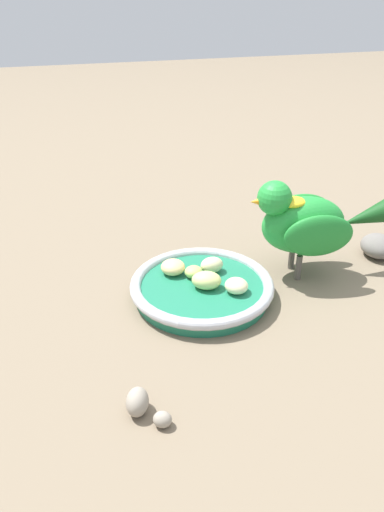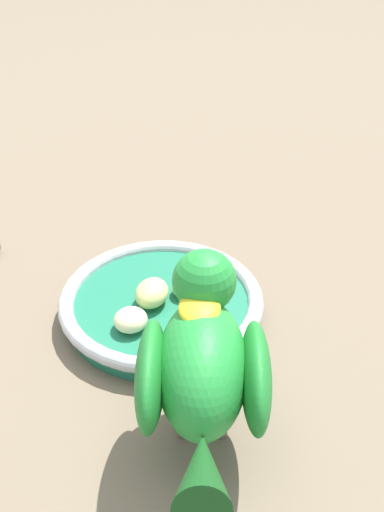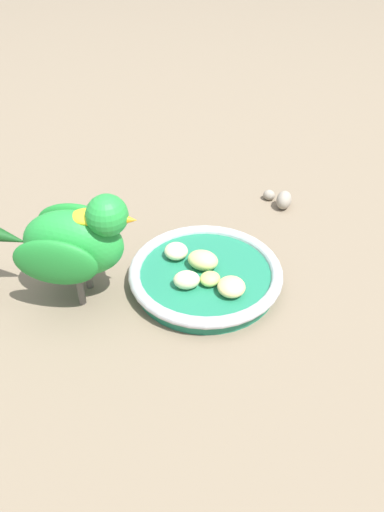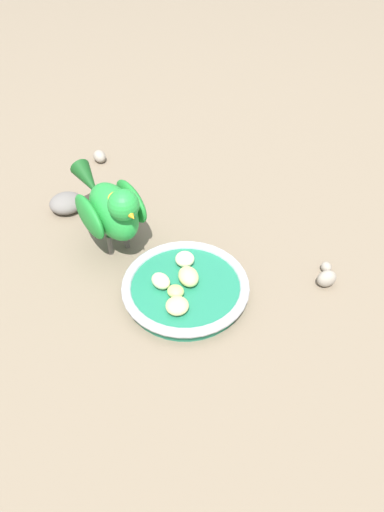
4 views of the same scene
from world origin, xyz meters
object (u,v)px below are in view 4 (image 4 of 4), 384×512
at_px(parrot, 112,208).
at_px(pebble_2, 326,267).
at_px(apple_piece_4, 161,281).
at_px(apple_piece_0, 188,276).
at_px(apple_piece_2, 173,293).
at_px(feeding_bowl, 185,288).
at_px(pebble_0, 327,279).
at_px(pebble_1, 100,156).
at_px(apple_piece_1, 185,259).
at_px(apple_piece_3, 177,306).
at_px(rock_large, 66,203).

relative_size(parrot, pebble_2, 11.10).
bearing_deg(parrot, apple_piece_4, 3.88).
height_order(apple_piece_0, apple_piece_2, apple_piece_0).
height_order(feeding_bowl, pebble_0, same).
bearing_deg(pebble_2, pebble_1, 13.14).
relative_size(apple_piece_1, apple_piece_3, 0.91).
relative_size(apple_piece_1, apple_piece_2, 1.21).
relative_size(feeding_bowl, parrot, 0.93).
xyz_separation_m(apple_piece_0, pebble_1, (0.40, -0.08, -0.02)).
xyz_separation_m(pebble_0, pebble_2, (0.02, -0.02, -0.01)).
bearing_deg(apple_piece_4, apple_piece_0, -117.17).
bearing_deg(apple_piece_2, pebble_1, -16.29).
distance_m(rock_large, pebble_2, 0.47).
xyz_separation_m(apple_piece_0, apple_piece_4, (0.02, 0.04, -0.00)).
height_order(apple_piece_1, pebble_2, apple_piece_1).
height_order(apple_piece_1, rock_large, apple_piece_1).
bearing_deg(apple_piece_1, apple_piece_3, 135.31).
xyz_separation_m(apple_piece_2, rock_large, (0.30, 0.01, -0.01)).
height_order(rock_large, pebble_1, rock_large).
height_order(feeding_bowl, apple_piece_2, apple_piece_2).
bearing_deg(feeding_bowl, apple_piece_2, 101.31).
bearing_deg(apple_piece_3, apple_piece_2, -26.10).
xyz_separation_m(parrot, rock_large, (0.14, 0.02, -0.07)).
bearing_deg(apple_piece_1, pebble_1, -9.78).
height_order(feeding_bowl, rock_large, rock_large).
bearing_deg(apple_piece_3, feeding_bowl, -52.02).
height_order(rock_large, pebble_0, rock_large).
xyz_separation_m(feeding_bowl, apple_piece_2, (-0.01, 0.03, 0.01)).
distance_m(apple_piece_1, pebble_2, 0.23).
bearing_deg(parrot, apple_piece_3, 1.50).
relative_size(pebble_1, pebble_2, 1.68).
bearing_deg(pebble_1, pebble_2, -166.86).
xyz_separation_m(parrot, pebble_0, (-0.28, -0.21, -0.07)).
xyz_separation_m(apple_piece_0, rock_large, (0.30, 0.05, -0.02)).
distance_m(feeding_bowl, apple_piece_3, 0.05).
relative_size(apple_piece_0, apple_piece_1, 1.27).
height_order(apple_piece_0, pebble_2, apple_piece_0).
distance_m(apple_piece_0, pebble_2, 0.23).
bearing_deg(apple_piece_0, pebble_2, -117.81).
distance_m(apple_piece_0, pebble_1, 0.41).
distance_m(feeding_bowl, pebble_2, 0.23).
relative_size(apple_piece_2, pebble_2, 1.36).
distance_m(pebble_0, pebble_1, 0.53).
bearing_deg(parrot, pebble_2, 48.00).
bearing_deg(feeding_bowl, pebble_1, -12.89).
bearing_deg(apple_piece_1, apple_piece_0, 149.72).
bearing_deg(apple_piece_1, pebble_0, -135.99).
height_order(apple_piece_1, apple_piece_3, same).
distance_m(apple_piece_4, rock_large, 0.28).
bearing_deg(apple_piece_4, apple_piece_1, -75.10).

